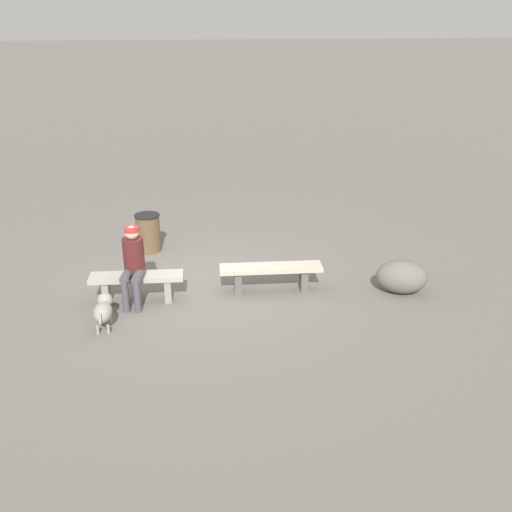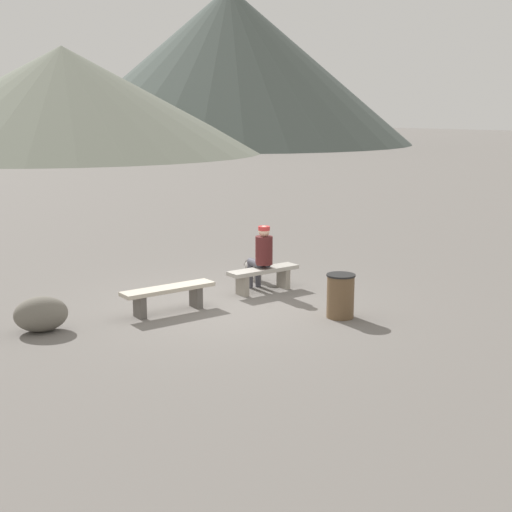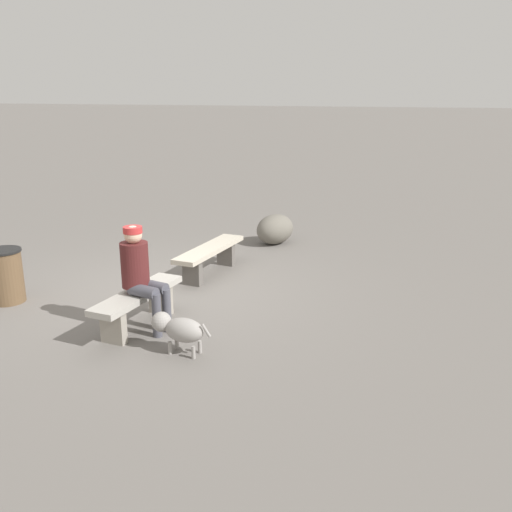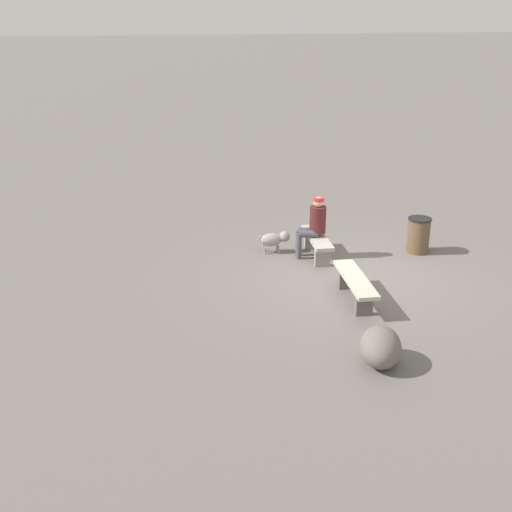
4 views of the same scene
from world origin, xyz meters
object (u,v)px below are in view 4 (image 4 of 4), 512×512
bench_left (355,283)px  dog (274,239)px  bench_right (317,242)px  seated_person (314,222)px  trash_bin (418,235)px  boulder (381,347)px

bench_left → dog: size_ratio=2.36×
bench_right → seated_person: seated_person is taller
trash_bin → dog: bearing=79.0°
bench_left → dog: 2.82m
bench_right → bench_left: bearing=-175.2°
dog → boulder: 4.88m
trash_bin → bench_right: bearing=86.8°
bench_right → seated_person: 0.43m
seated_person → dog: 0.97m
bench_right → trash_bin: trash_bin is taller
bench_right → dog: size_ratio=2.07×
bench_left → boulder: (-2.17, 0.37, -0.05)m
bench_left → boulder: boulder is taller
dog → bench_left: bearing=-70.4°
dog → boulder: (-4.85, -0.50, -0.01)m
dog → trash_bin: size_ratio=0.97×
bench_right → dog: 0.93m
bench_left → bench_right: (2.22, 0.06, 0.00)m
bench_left → seated_person: seated_person is taller
bench_left → bench_right: bearing=4.8°
seated_person → trash_bin: size_ratio=1.72×
bench_left → seated_person: 2.29m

